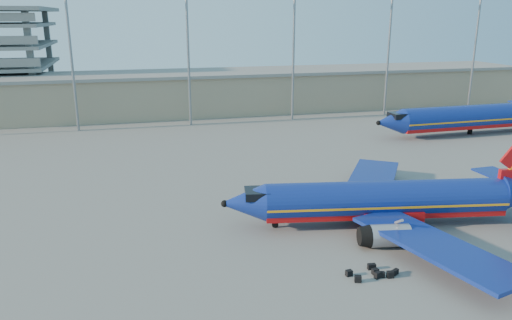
% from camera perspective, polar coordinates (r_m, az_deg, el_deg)
% --- Properties ---
extents(ground, '(220.00, 220.00, 0.00)m').
position_cam_1_polar(ground, '(52.40, 4.51, -5.91)').
color(ground, slate).
rests_on(ground, ground).
extents(terminal_building, '(122.00, 16.00, 8.50)m').
position_cam_1_polar(terminal_building, '(108.15, -0.38, 8.02)').
color(terminal_building, '#9E886D').
rests_on(terminal_building, ground).
extents(light_mast_row, '(101.60, 1.60, 28.65)m').
position_cam_1_polar(light_mast_row, '(94.25, -1.60, 14.89)').
color(light_mast_row, gray).
rests_on(light_mast_row, ground).
extents(aircraft_main, '(33.74, 32.20, 11.49)m').
position_cam_1_polar(aircraft_main, '(50.23, 15.34, -4.45)').
color(aircraft_main, navy).
rests_on(aircraft_main, ground).
extents(aircraft_second, '(38.96, 15.18, 13.19)m').
position_cam_1_polar(aircraft_second, '(93.74, 23.91, 4.56)').
color(aircraft_second, navy).
rests_on(aircraft_second, ground).
extents(luggage_pile, '(4.21, 2.06, 0.54)m').
position_cam_1_polar(luggage_pile, '(41.12, 13.36, -12.48)').
color(luggage_pile, black).
rests_on(luggage_pile, ground).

